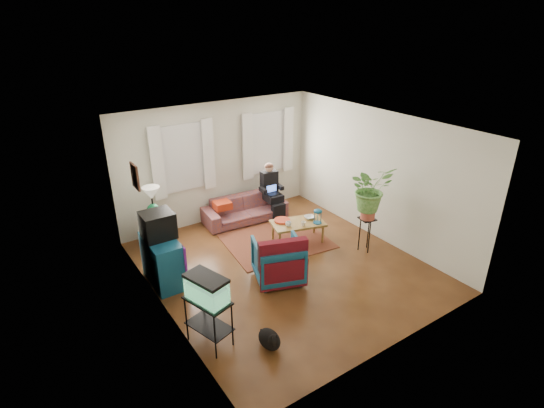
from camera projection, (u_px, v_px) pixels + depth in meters
floor at (284, 266)px, 7.76m from camera, size 4.50×5.00×0.01m
ceiling at (286, 126)px, 6.70m from camera, size 4.50×5.00×0.01m
wall_back at (218, 162)px, 9.12m from camera, size 4.50×0.01×2.60m
wall_front at (400, 268)px, 5.34m from camera, size 4.50×0.01×2.60m
wall_left at (158, 237)px, 6.09m from camera, size 0.01×5.00×2.60m
wall_right at (378, 176)px, 8.37m from camera, size 0.01×5.00×2.60m
window_left at (182, 158)px, 8.60m from camera, size 1.08×0.04×1.38m
window_right at (267, 142)px, 9.64m from camera, size 1.08×0.04×1.38m
curtains_left at (184, 159)px, 8.54m from camera, size 1.36×0.06×1.50m
curtains_right at (269, 143)px, 9.58m from camera, size 1.36×0.06×1.50m
picture_frame at (136, 176)px, 6.48m from camera, size 0.04×0.32×0.40m
area_rug at (276, 241)px, 8.61m from camera, size 2.18×1.83×0.01m
sofa at (245, 205)px, 9.36m from camera, size 1.89×0.88×0.72m
seated_person at (271, 192)px, 9.58m from camera, size 0.51×0.60×1.10m
side_table at (156, 230)px, 8.34m from camera, size 0.52×0.52×0.66m
table_lamp at (152, 202)px, 8.09m from camera, size 0.39×0.39×0.60m
dresser at (163, 261)px, 7.15m from camera, size 0.47×0.93×0.83m
crt_tv at (158, 225)px, 6.96m from camera, size 0.51×0.47×0.44m
aquarium_stand at (209, 322)px, 5.82m from camera, size 0.53×0.72×0.72m
aquarium at (207, 288)px, 5.59m from camera, size 0.48×0.66×0.38m
black_cat at (269, 337)px, 5.81m from camera, size 0.34×0.45×0.34m
armchair at (278, 258)px, 7.24m from camera, size 0.99×0.96×0.81m
serape_throw at (283, 259)px, 6.89m from camera, size 0.83×0.45×0.67m
coffee_table at (298, 232)px, 8.52m from camera, size 1.16×0.83×0.43m
cup_a at (288, 224)px, 8.27m from camera, size 0.15×0.15×0.09m
cup_b at (303, 224)px, 8.28m from camera, size 0.12×0.12×0.09m
bowl at (309, 217)px, 8.59m from camera, size 0.25×0.25×0.05m
snack_tray at (282, 220)px, 8.47m from camera, size 0.40×0.40×0.04m
birdcage at (318, 216)px, 8.35m from camera, size 0.21×0.21×0.30m
plant_stand at (366, 234)px, 8.15m from camera, size 0.34×0.34×0.69m
potted_plant at (370, 195)px, 7.82m from camera, size 0.89×0.81×0.87m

